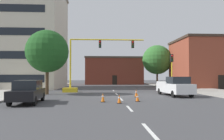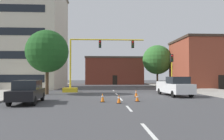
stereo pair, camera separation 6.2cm
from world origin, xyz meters
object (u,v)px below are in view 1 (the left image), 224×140
object	(u,v)px
traffic_light_pole_right	(172,64)
traffic_cone_roadside_d	(103,98)
tree_right_far	(157,60)
traffic_cone_roadside_c	(119,99)
pickup_truck_white	(174,86)
traffic_cone_roadside_b	(138,98)
traffic_signal_gantry	(81,74)
tree_left_near	(47,51)
traffic_cone_roadside_a	(136,93)
sedan_black_near_left	(28,91)

from	to	relation	value
traffic_light_pole_right	traffic_cone_roadside_d	bearing A→B (deg)	-132.80
traffic_light_pole_right	tree_right_far	xyz separation A→B (m)	(2.49, 16.20, 1.81)
traffic_cone_roadside_c	traffic_light_pole_right	bearing A→B (deg)	53.83
pickup_truck_white	traffic_cone_roadside_c	distance (m)	8.56
tree_right_far	traffic_cone_roadside_d	size ratio (longest dim) A/B	11.47
traffic_light_pole_right	tree_right_far	world-z (taller)	tree_right_far
pickup_truck_white	traffic_cone_roadside_b	xyz separation A→B (m)	(-4.71, -4.68, -0.68)
traffic_signal_gantry	traffic_cone_roadside_d	size ratio (longest dim) A/B	14.29
traffic_cone_roadside_c	traffic_signal_gantry	bearing A→B (deg)	108.67
tree_right_far	tree_left_near	xyz separation A→B (m)	(-17.46, -18.40, -0.51)
traffic_light_pole_right	tree_left_near	distance (m)	15.19
pickup_truck_white	traffic_cone_roadside_a	size ratio (longest dim) A/B	7.31
tree_left_near	traffic_cone_roadside_c	distance (m)	11.91
traffic_signal_gantry	traffic_cone_roadside_a	world-z (taller)	traffic_signal_gantry
traffic_light_pole_right	traffic_cone_roadside_b	size ratio (longest dim) A/B	7.91
tree_left_near	traffic_light_pole_right	bearing A→B (deg)	8.35
traffic_cone_roadside_c	tree_left_near	bearing A→B (deg)	132.02
tree_left_near	traffic_cone_roadside_d	xyz separation A→B (m)	(6.16, -7.33, -4.47)
sedan_black_near_left	traffic_cone_roadside_c	distance (m)	6.98
tree_right_far	tree_left_near	world-z (taller)	tree_right_far
traffic_cone_roadside_d	traffic_light_pole_right	bearing A→B (deg)	47.20
traffic_cone_roadside_d	traffic_signal_gantry	bearing A→B (deg)	104.00
tree_right_far	traffic_cone_roadside_d	world-z (taller)	tree_right_far
tree_right_far	pickup_truck_white	size ratio (longest dim) A/B	1.50
traffic_light_pole_right	tree_left_near	bearing A→B (deg)	-171.65
traffic_cone_roadside_a	traffic_cone_roadside_c	xyz separation A→B (m)	(-2.10, -4.73, -0.04)
traffic_signal_gantry	traffic_cone_roadside_d	bearing A→B (deg)	-76.00
tree_right_far	traffic_cone_roadside_c	size ratio (longest dim) A/B	12.30
pickup_truck_white	traffic_cone_roadside_c	xyz separation A→B (m)	(-6.29, -5.77, -0.64)
tree_right_far	pickup_truck_white	distance (m)	21.60
traffic_cone_roadside_c	traffic_cone_roadside_d	size ratio (longest dim) A/B	0.93
tree_left_near	traffic_cone_roadside_c	size ratio (longest dim) A/B	10.70
traffic_cone_roadside_d	sedan_black_near_left	bearing A→B (deg)	-176.29
traffic_signal_gantry	pickup_truck_white	bearing A→B (deg)	-29.00
traffic_light_pole_right	pickup_truck_white	bearing A→B (deg)	-105.79
pickup_truck_white	traffic_cone_roadside_a	distance (m)	4.36
tree_left_near	traffic_cone_roadside_b	size ratio (longest dim) A/B	11.90
tree_left_near	traffic_cone_roadside_b	distance (m)	12.30
tree_left_near	traffic_signal_gantry	bearing A→B (deg)	42.24
traffic_cone_roadside_b	traffic_cone_roadside_c	size ratio (longest dim) A/B	0.90
traffic_light_pole_right	traffic_cone_roadside_b	world-z (taller)	traffic_light_pole_right
traffic_cone_roadside_a	traffic_cone_roadside_b	bearing A→B (deg)	-98.11
pickup_truck_white	sedan_black_near_left	size ratio (longest dim) A/B	1.20
traffic_signal_gantry	tree_left_near	bearing A→B (deg)	-137.76
tree_right_far	traffic_cone_roadside_b	size ratio (longest dim) A/B	13.67
sedan_black_near_left	traffic_cone_roadside_b	distance (m)	8.56
traffic_cone_roadside_a	sedan_black_near_left	bearing A→B (deg)	-154.88
tree_right_far	sedan_black_near_left	size ratio (longest dim) A/B	1.79
pickup_truck_white	traffic_cone_roadside_a	xyz separation A→B (m)	(-4.19, -1.05, -0.60)
traffic_cone_roadside_b	pickup_truck_white	bearing A→B (deg)	44.84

